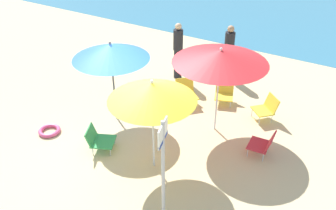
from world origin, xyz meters
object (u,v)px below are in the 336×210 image
(beach_chair_b, at_px, (267,107))
(beach_chair_d, at_px, (186,91))
(person_b, at_px, (229,52))
(warning_sign, at_px, (163,162))
(umbrella_yellow, at_px, (152,91))
(swim_ring, at_px, (49,131))
(umbrella_red, at_px, (220,56))
(person_a, at_px, (178,51))
(umbrella_blue, at_px, (111,51))
(beach_chair_a, at_px, (224,91))
(beach_chair_c, at_px, (99,139))
(beach_chair_e, at_px, (263,144))

(beach_chair_b, bearing_deg, beach_chair_d, -36.93)
(person_b, xyz_separation_m, warning_sign, (1.27, -5.79, 0.58))
(umbrella_yellow, distance_m, swim_ring, 3.33)
(umbrella_red, bearing_deg, beach_chair_d, 149.29)
(person_a, bearing_deg, umbrella_blue, -133.94)
(person_a, bearing_deg, beach_chair_a, -56.89)
(umbrella_yellow, distance_m, beach_chair_a, 3.55)
(beach_chair_a, height_order, person_b, person_b)
(beach_chair_c, bearing_deg, beach_chair_d, 50.21)
(beach_chair_d, xyz_separation_m, warning_sign, (1.61, -3.79, 1.05))
(beach_chair_b, bearing_deg, beach_chair_c, 1.39)
(beach_chair_e, bearing_deg, umbrella_blue, 4.07)
(umbrella_yellow, height_order, person_a, umbrella_yellow)
(umbrella_red, relative_size, warning_sign, 0.97)
(umbrella_red, bearing_deg, umbrella_yellow, -106.22)
(person_a, xyz_separation_m, person_b, (1.28, 0.81, -0.05))
(umbrella_red, height_order, beach_chair_e, umbrella_red)
(person_b, xyz_separation_m, swim_ring, (-2.51, -4.90, -0.78))
(beach_chair_a, bearing_deg, beach_chair_e, 24.11)
(umbrella_red, xyz_separation_m, person_a, (-2.12, 1.89, -1.05))
(swim_ring, bearing_deg, umbrella_red, 33.13)
(umbrella_blue, distance_m, swim_ring, 2.45)
(umbrella_yellow, relative_size, beach_chair_c, 2.78)
(beach_chair_a, height_order, person_a, person_a)
(umbrella_red, distance_m, beach_chair_b, 2.11)
(beach_chair_e, height_order, warning_sign, warning_sign)
(beach_chair_a, bearing_deg, person_a, -127.95)
(beach_chair_a, bearing_deg, umbrella_blue, -62.99)
(umbrella_red, relative_size, beach_chair_d, 2.81)
(umbrella_yellow, bearing_deg, beach_chair_a, 86.21)
(beach_chair_b, bearing_deg, umbrella_yellow, 17.13)
(umbrella_blue, height_order, beach_chair_d, umbrella_blue)
(beach_chair_c, distance_m, beach_chair_e, 3.64)
(umbrella_red, relative_size, umbrella_blue, 1.03)
(person_a, distance_m, swim_ring, 4.34)
(beach_chair_c, height_order, swim_ring, beach_chair_c)
(umbrella_red, bearing_deg, swim_ring, -146.87)
(person_a, height_order, warning_sign, warning_sign)
(umbrella_yellow, bearing_deg, person_a, 112.62)
(umbrella_yellow, distance_m, beach_chair_b, 3.60)
(beach_chair_a, bearing_deg, umbrella_yellow, -23.97)
(beach_chair_a, height_order, beach_chair_e, beach_chair_a)
(beach_chair_b, distance_m, person_a, 3.20)
(beach_chair_b, relative_size, person_a, 0.41)
(umbrella_blue, relative_size, beach_chair_d, 2.74)
(beach_chair_a, height_order, warning_sign, warning_sign)
(beach_chair_a, distance_m, beach_chair_d, 1.05)
(beach_chair_a, relative_size, person_a, 0.41)
(beach_chair_d, distance_m, swim_ring, 3.63)
(beach_chair_b, relative_size, warning_sign, 0.33)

